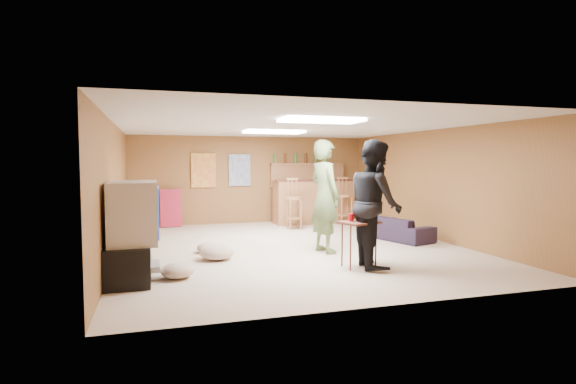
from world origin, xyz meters
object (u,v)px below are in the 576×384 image
object	(u,v)px
tv_body	(134,212)
tray_table	(359,245)
person_black	(375,203)
sofa	(395,228)
person_olive	(325,196)
bar_counter	(313,202)

from	to	relation	value
tv_body	tray_table	distance (m)	3.20
person_black	sofa	bearing A→B (deg)	-26.32
sofa	tv_body	bearing A→B (deg)	92.46
person_black	person_olive	bearing A→B (deg)	25.27
tv_body	person_olive	xyz separation A→B (m)	(3.08, 0.91, 0.07)
person_olive	sofa	xyz separation A→B (m)	(1.83, 0.80, -0.74)
tv_body	bar_counter	world-z (taller)	tv_body
tv_body	sofa	xyz separation A→B (m)	(4.91, 1.71, -0.67)
bar_counter	tray_table	distance (m)	4.86
bar_counter	person_black	size ratio (longest dim) A/B	1.06
person_black	bar_counter	bearing A→B (deg)	1.54
sofa	tray_table	distance (m)	2.68
sofa	tray_table	xyz separation A→B (m)	(-1.77, -2.01, 0.11)
tray_table	sofa	bearing A→B (deg)	48.65
person_olive	person_black	world-z (taller)	person_olive
tv_body	sofa	bearing A→B (deg)	19.25
person_black	sofa	distance (m)	2.62
person_olive	bar_counter	bearing A→B (deg)	-29.80
bar_counter	sofa	bearing A→B (deg)	-74.54
bar_counter	person_black	bearing A→B (deg)	-99.02
person_olive	sofa	distance (m)	2.13
tray_table	person_black	bearing A→B (deg)	-1.09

